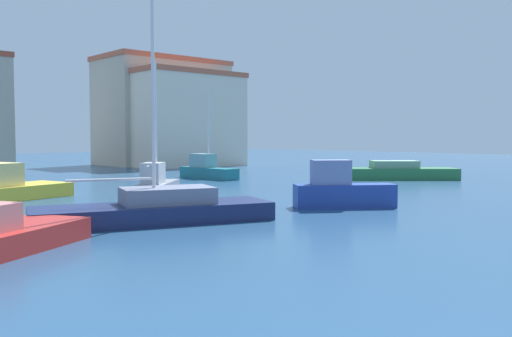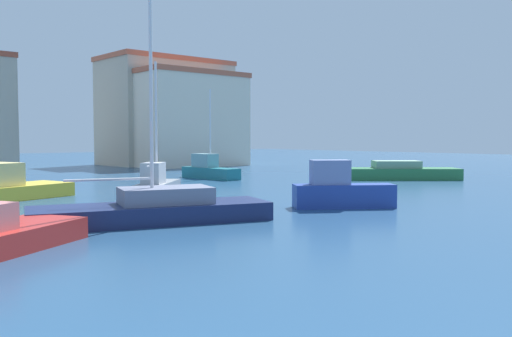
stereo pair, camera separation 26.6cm
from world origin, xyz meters
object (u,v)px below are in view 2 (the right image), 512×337
Objects in this scene: sailboat_teal_behind_lamppost at (209,169)px; sailboat_grey_inner_mooring at (156,185)px; motorboat_green_distant_north at (398,172)px; sailboat_navy_distant_east at (155,209)px; motorboat_blue_center_channel at (341,191)px.

sailboat_teal_behind_lamppost is 11.96m from sailboat_grey_inner_mooring.
sailboat_teal_behind_lamppost is 13.39m from motorboat_green_distant_north.
sailboat_grey_inner_mooring is 0.75× the size of sailboat_navy_distant_east.
sailboat_teal_behind_lamppost is 0.82× the size of motorboat_green_distant_north.
sailboat_navy_distant_east reaches higher than sailboat_teal_behind_lamppost.
sailboat_navy_distant_east is (-7.95, 1.67, -0.24)m from motorboat_blue_center_channel.
motorboat_blue_center_channel is at bearing -11.88° from sailboat_navy_distant_east.
sailboat_teal_behind_lamppost is 1.55× the size of motorboat_blue_center_channel.
sailboat_teal_behind_lamppost is at bearing 48.18° from sailboat_navy_distant_east.
sailboat_navy_distant_east reaches higher than motorboat_green_distant_north.
motorboat_green_distant_north is 1.15× the size of sailboat_grey_inner_mooring.
motorboat_blue_center_channel reaches higher than motorboat_green_distant_north.
motorboat_green_distant_north is 23.69m from sailboat_navy_distant_east.
sailboat_grey_inner_mooring reaches higher than sailboat_teal_behind_lamppost.
motorboat_green_distant_north is at bearing 25.96° from motorboat_blue_center_channel.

